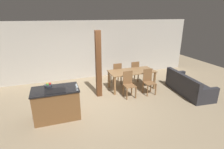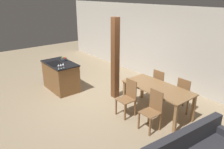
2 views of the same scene
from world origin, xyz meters
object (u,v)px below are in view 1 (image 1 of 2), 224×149
(kitchen_island, at_px, (57,103))
(wine_glass_far, at_px, (76,84))
(couch, at_px, (188,86))
(dining_chair_near_right, at_px, (149,81))
(dining_chair_far_right, at_px, (134,71))
(dining_table, at_px, (132,73))
(dining_chair_far_left, at_px, (117,73))
(wine_glass_middle, at_px, (77,85))
(fruit_bowl, at_px, (48,85))
(dining_chair_near_left, at_px, (129,84))
(timber_post, at_px, (98,65))
(wine_glass_near, at_px, (77,86))

(kitchen_island, bearing_deg, wine_glass_far, -15.35)
(couch, bearing_deg, dining_chair_near_right, 76.64)
(wine_glass_far, distance_m, couch, 4.44)
(dining_chair_far_right, bearing_deg, dining_table, 57.29)
(kitchen_island, relative_size, dining_chair_far_left, 1.36)
(wine_glass_middle, xyz_separation_m, couch, (4.36, 0.37, -0.79))
(fruit_bowl, relative_size, wine_glass_far, 1.40)
(dining_chair_far_left, bearing_deg, wine_glass_middle, 47.18)
(dining_chair_far_right, bearing_deg, dining_chair_near_right, 90.00)
(fruit_bowl, relative_size, dining_chair_near_right, 0.22)
(wine_glass_far, xyz_separation_m, dining_chair_far_left, (2.02, 2.10, -0.56))
(wine_glass_middle, xyz_separation_m, dining_chair_far_right, (2.87, 2.18, -0.56))
(kitchen_island, height_order, dining_chair_far_right, dining_chair_far_right)
(couch, bearing_deg, dining_chair_far_right, 44.54)
(dining_chair_near_left, distance_m, timber_post, 1.33)
(fruit_bowl, xyz_separation_m, timber_post, (1.75, 0.80, 0.24))
(kitchen_island, xyz_separation_m, wine_glass_far, (0.59, -0.16, 0.59))
(fruit_bowl, relative_size, wine_glass_near, 1.40)
(dining_table, bearing_deg, dining_chair_far_right, 57.29)
(kitchen_island, distance_m, timber_post, 2.04)
(kitchen_island, height_order, timber_post, timber_post)
(wine_glass_middle, bearing_deg, couch, 4.87)
(dining_table, height_order, dining_chair_far_left, dining_chair_far_left)
(timber_post, bearing_deg, couch, -15.23)
(wine_glass_near, height_order, dining_chair_near_left, wine_glass_near)
(wine_glass_far, distance_m, dining_chair_near_right, 3.02)
(wine_glass_middle, xyz_separation_m, dining_chair_near_left, (2.02, 0.87, -0.56))
(kitchen_island, distance_m, dining_chair_far_right, 3.96)
(fruit_bowl, bearing_deg, dining_table, 17.94)
(wine_glass_near, xyz_separation_m, couch, (4.36, 0.45, -0.79))
(wine_glass_middle, relative_size, couch, 0.07)
(wine_glass_near, distance_m, wine_glass_far, 0.15)
(dining_chair_far_left, relative_size, timber_post, 0.40)
(wine_glass_far, distance_m, dining_chair_far_left, 2.97)
(wine_glass_middle, bearing_deg, dining_chair_near_right, 16.85)
(fruit_bowl, relative_size, dining_table, 0.12)
(dining_chair_far_left, bearing_deg, dining_chair_near_left, 90.00)
(wine_glass_far, bearing_deg, couch, 3.87)
(wine_glass_near, distance_m, wine_glass_middle, 0.08)
(wine_glass_middle, bearing_deg, wine_glass_far, 90.00)
(wine_glass_middle, bearing_deg, timber_post, 52.73)
(wine_glass_near, height_order, wine_glass_far, same)
(fruit_bowl, distance_m, dining_chair_near_left, 2.85)
(couch, bearing_deg, timber_post, 79.81)
(dining_chair_far_right, relative_size, timber_post, 0.40)
(wine_glass_near, distance_m, dining_chair_far_left, 3.08)
(fruit_bowl, bearing_deg, couch, -1.29)
(fruit_bowl, bearing_deg, dining_chair_far_left, 31.33)
(dining_table, distance_m, timber_post, 1.58)
(wine_glass_far, relative_size, dining_chair_far_right, 0.16)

